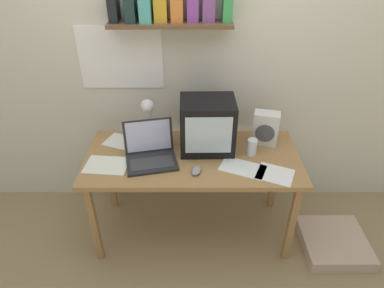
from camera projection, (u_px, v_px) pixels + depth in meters
The scene contains 14 objects.
ground_plane at pixel (192, 229), 2.80m from camera, with size 12.00×12.00×0.00m, color #9A805A.
back_wall at pixel (191, 53), 2.48m from camera, with size 5.60×0.24×2.60m.
corner_desk at pixel (192, 164), 2.44m from camera, with size 1.50×0.68×0.73m.
crt_monitor at pixel (207, 125), 2.38m from camera, with size 0.38×0.31×0.38m.
laptop at pixel (150, 151), 2.34m from camera, with size 0.39×0.35×0.25m.
desk_lamp at pixel (148, 114), 2.41m from camera, with size 0.12×0.16×0.36m.
juice_glass at pixel (251, 148), 2.39m from camera, with size 0.07×0.07×0.12m.
space_heater at pixel (265, 128), 2.48m from camera, with size 0.20×0.15×0.25m.
computer_mouse at pixel (196, 170), 2.24m from camera, with size 0.08×0.12×0.03m.
loose_paper_near_monitor at pixel (119, 141), 2.55m from camera, with size 0.25×0.24×0.00m.
open_notebook at pixel (106, 165), 2.30m from camera, with size 0.30×0.23×0.00m.
loose_paper_near_laptop at pixel (242, 168), 2.28m from camera, with size 0.34×0.27×0.00m.
printed_handout at pixel (274, 174), 2.22m from camera, with size 0.29×0.27×0.00m.
floor_cushion at pixel (333, 242), 2.62m from camera, with size 0.48×0.48×0.10m.
Camera 1 is at (-0.01, -1.96, 2.12)m, focal length 32.00 mm.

